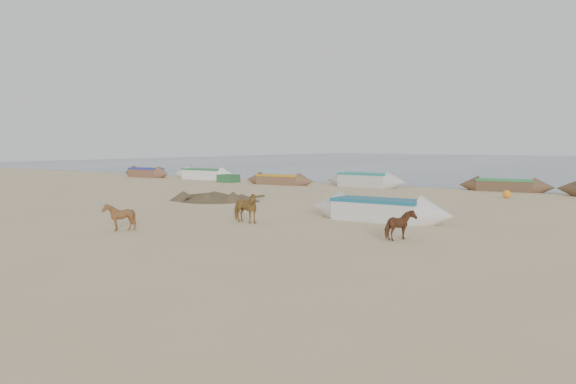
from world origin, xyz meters
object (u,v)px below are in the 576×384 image
Objects in this scene: cow_adult at (244,208)px; near_canoe at (378,210)px; calf_front at (119,217)px; calf_right at (401,225)px.

near_canoe is at bearing -42.29° from cow_adult.
cow_adult reaches higher than near_canoe.
calf_front reaches higher than calf_right.
cow_adult reaches higher than calf_front.
calf_front is 9.56m from near_canoe.
near_canoe is at bearing 118.47° from calf_front.
near_canoe is (-2.53, 3.60, -0.03)m from calf_right.
calf_front is 0.16× the size of near_canoe.
cow_adult is 0.23× the size of near_canoe.
calf_front reaches higher than near_canoe.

